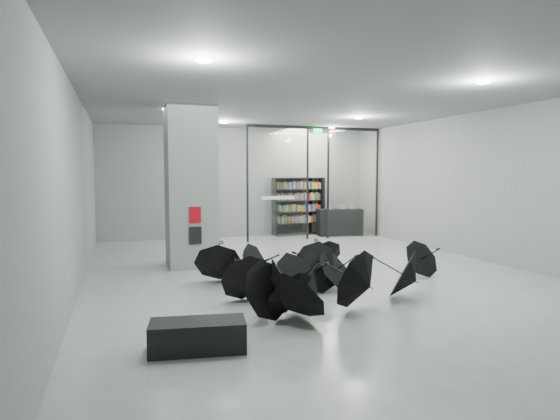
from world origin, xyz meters
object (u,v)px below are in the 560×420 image
object	(u,v)px
bench	(198,336)
shop_counter	(340,222)
umbrella_cluster	(306,282)
column	(191,187)
bookshelf	(299,206)

from	to	relation	value
bench	shop_counter	distance (m)	12.05
bench	umbrella_cluster	xyz separation A→B (m)	(2.32, 1.94, 0.11)
column	bookshelf	world-z (taller)	column
umbrella_cluster	bench	bearing A→B (deg)	-140.12
shop_counter	bench	bearing A→B (deg)	-116.56
bench	umbrella_cluster	size ratio (longest dim) A/B	0.22
bookshelf	shop_counter	size ratio (longest dim) A/B	1.31
shop_counter	umbrella_cluster	xyz separation A→B (m)	(-4.59, -7.93, -0.19)
column	umbrella_cluster	bearing A→B (deg)	-68.04
umbrella_cluster	shop_counter	bearing A→B (deg)	59.92
column	umbrella_cluster	xyz separation A→B (m)	(1.56, -3.87, -1.69)
column	bench	size ratio (longest dim) A/B	3.20
bench	shop_counter	bearing A→B (deg)	64.12
column	shop_counter	xyz separation A→B (m)	(6.15, 4.06, -1.50)
bookshelf	shop_counter	world-z (taller)	bookshelf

